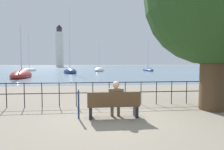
# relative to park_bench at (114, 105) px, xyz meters

# --- Properties ---
(ground_plane) EXTENTS (1000.00, 1000.00, 0.00)m
(ground_plane) POSITION_rel_park_bench_xyz_m (0.00, 0.06, -0.43)
(ground_plane) COLOR gray
(harbor_water) EXTENTS (600.00, 300.00, 0.01)m
(harbor_water) POSITION_rel_park_bench_xyz_m (0.00, 159.18, -0.43)
(harbor_water) COLOR slate
(harbor_water) RESTS_ON ground_plane
(park_bench) EXTENTS (1.75, 0.45, 0.90)m
(park_bench) POSITION_rel_park_bench_xyz_m (0.00, 0.00, 0.00)
(park_bench) COLOR brown
(park_bench) RESTS_ON ground_plane
(seated_person_left) EXTENTS (0.50, 0.35, 1.24)m
(seated_person_left) POSITION_rel_park_bench_xyz_m (0.08, 0.07, 0.25)
(seated_person_left) COLOR brown
(seated_person_left) RESTS_ON ground_plane
(promenade_railing) EXTENTS (14.34, 0.04, 1.05)m
(promenade_railing) POSITION_rel_park_bench_xyz_m (0.00, 1.81, 0.26)
(promenade_railing) COLOR black
(promenade_railing) RESTS_ON ground_plane
(closed_umbrella) EXTENTS (0.09, 0.09, 0.99)m
(closed_umbrella) POSITION_rel_park_bench_xyz_m (-1.17, 0.04, 0.12)
(closed_umbrella) COLOR navy
(closed_umbrella) RESTS_ON ground_plane
(sailboat_0) EXTENTS (3.56, 6.71, 7.54)m
(sailboat_0) POSITION_rel_park_bench_xyz_m (0.56, 40.26, -0.11)
(sailboat_0) COLOR white
(sailboat_0) RESTS_ON ground_plane
(sailboat_1) EXTENTS (1.98, 8.65, 10.27)m
(sailboat_1) POSITION_rel_park_bench_xyz_m (-17.79, 42.33, -0.14)
(sailboat_1) COLOR silver
(sailboat_1) RESTS_ON ground_plane
(sailboat_2) EXTENTS (3.99, 5.77, 13.16)m
(sailboat_2) POSITION_rel_park_bench_xyz_m (-5.57, 30.05, -0.05)
(sailboat_2) COLOR navy
(sailboat_2) RESTS_ON ground_plane
(sailboat_3) EXTENTS (3.77, 7.80, 7.60)m
(sailboat_3) POSITION_rel_park_bench_xyz_m (-10.68, 19.41, -0.12)
(sailboat_3) COLOR maroon
(sailboat_3) RESTS_ON ground_plane
(sailboat_5) EXTENTS (2.69, 8.71, 8.59)m
(sailboat_5) POSITION_rel_park_bench_xyz_m (14.24, 41.91, -0.18)
(sailboat_5) COLOR navy
(sailboat_5) RESTS_ON ground_plane
(harbor_lighthouse) EXTENTS (5.07, 5.07, 28.44)m
(harbor_lighthouse) POSITION_rel_park_bench_xyz_m (-24.01, 115.28, 12.79)
(harbor_lighthouse) COLOR silver
(harbor_lighthouse) RESTS_ON ground_plane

